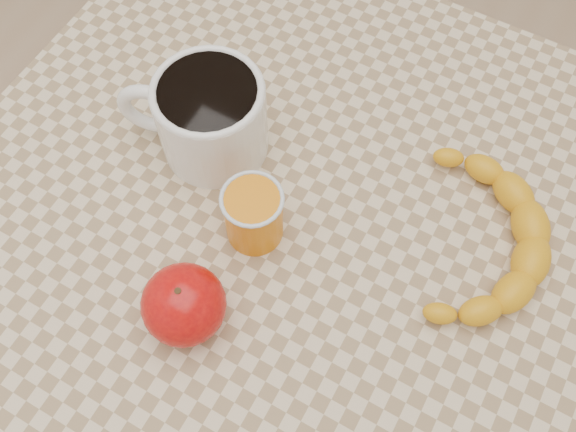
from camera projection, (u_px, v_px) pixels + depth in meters
The scene contains 6 objects.
ground at pixel (288, 377), 1.38m from camera, with size 3.00×3.00×0.00m, color tan.
table at pixel (288, 255), 0.79m from camera, with size 0.80×0.80×0.75m.
coffee_mug at pixel (208, 115), 0.71m from camera, with size 0.19×0.16×0.11m.
orange_juice_glass at pixel (253, 215), 0.68m from camera, with size 0.07×0.07×0.08m.
apple at pixel (184, 305), 0.63m from camera, with size 0.11×0.11×0.08m.
banana at pixel (481, 239), 0.68m from camera, with size 0.22×0.28×0.04m, color gold, non-canonical shape.
Camera 1 is at (0.15, -0.28, 1.39)m, focal length 40.00 mm.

